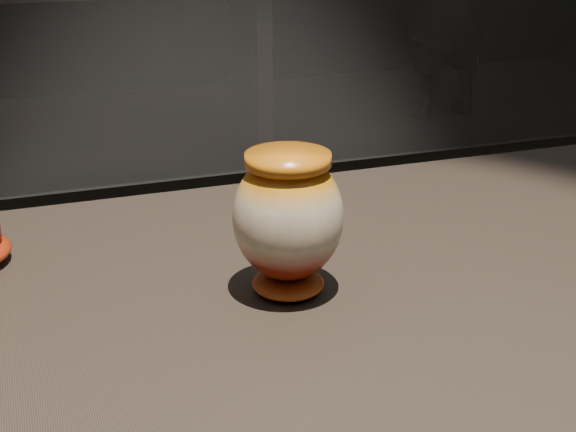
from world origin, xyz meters
name	(u,v)px	position (x,y,z in m)	size (l,w,h in m)	color
main_vase	(288,219)	(-0.16, 0.05, 0.98)	(0.13, 0.13, 0.15)	maroon
back_shelf	(84,38)	(-0.04, 3.40, 0.64)	(2.00, 0.60, 0.90)	black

